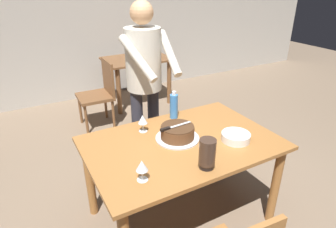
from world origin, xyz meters
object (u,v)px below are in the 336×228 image
object	(u,v)px
wine_glass_near	(142,166)
hurricane_lamp	(207,154)
water_bottle	(174,106)
wine_glass_far	(143,120)
person_cutting_cake	(144,76)
cake_on_platter	(177,133)
background_chair_0	(100,91)
background_table	(137,68)
plate_stack	(236,137)
main_dining_table	(182,154)
cake_knife	(170,128)

from	to	relation	value
wine_glass_near	hurricane_lamp	bearing A→B (deg)	-11.26
hurricane_lamp	water_bottle	bearing A→B (deg)	76.22
wine_glass_far	person_cutting_cake	bearing A→B (deg)	62.38
cake_on_platter	water_bottle	bearing A→B (deg)	64.30
water_bottle	background_chair_0	size ratio (longest dim) A/B	0.28
wine_glass_far	person_cutting_cake	size ratio (longest dim) A/B	0.08
person_cutting_cake	background_chair_0	xyz separation A→B (m)	(-0.07, 1.32, -0.58)
wine_glass_near	background_table	xyz separation A→B (m)	(1.16, 2.77, -0.28)
wine_glass_far	plate_stack	bearing A→B (deg)	-40.35
water_bottle	person_cutting_cake	distance (m)	0.39
cake_on_platter	background_table	distance (m)	2.56
main_dining_table	plate_stack	distance (m)	0.43
plate_stack	person_cutting_cake	world-z (taller)	person_cutting_cake
main_dining_table	plate_stack	xyz separation A→B (m)	(0.37, -0.18, 0.14)
background_chair_0	wine_glass_far	bearing A→B (deg)	-94.62
cake_knife	hurricane_lamp	world-z (taller)	hurricane_lamp
hurricane_lamp	cake_on_platter	bearing A→B (deg)	86.85
main_dining_table	hurricane_lamp	xyz separation A→B (m)	(-0.03, -0.36, 0.22)
plate_stack	wine_glass_far	distance (m)	0.74
water_bottle	person_cutting_cake	bearing A→B (deg)	113.91
person_cutting_cake	background_table	bearing A→B (deg)	69.08
person_cutting_cake	background_table	size ratio (longest dim) A/B	1.72
cake_on_platter	water_bottle	size ratio (longest dim) A/B	1.36
background_chair_0	background_table	bearing A→B (deg)	32.71
plate_stack	water_bottle	size ratio (longest dim) A/B	0.88
hurricane_lamp	person_cutting_cake	world-z (taller)	person_cutting_cake
background_table	cake_knife	bearing A→B (deg)	-107.85
background_chair_0	cake_on_platter	bearing A→B (deg)	-88.72
main_dining_table	cake_on_platter	world-z (taller)	cake_on_platter
hurricane_lamp	cake_knife	bearing A→B (deg)	96.82
plate_stack	wine_glass_near	world-z (taller)	wine_glass_near
hurricane_lamp	person_cutting_cake	size ratio (longest dim) A/B	0.12
water_bottle	hurricane_lamp	bearing A→B (deg)	-103.78
person_cutting_cake	background_table	world-z (taller)	person_cutting_cake
main_dining_table	background_table	xyz separation A→B (m)	(0.71, 2.50, -0.06)
cake_knife	plate_stack	distance (m)	0.51
hurricane_lamp	background_table	size ratio (longest dim) A/B	0.21
main_dining_table	hurricane_lamp	bearing A→B (deg)	-95.16
wine_glass_near	person_cutting_cake	bearing A→B (deg)	63.94
plate_stack	wine_glass_far	size ratio (longest dim) A/B	1.53
main_dining_table	person_cutting_cake	bearing A→B (deg)	88.66
hurricane_lamp	person_cutting_cake	bearing A→B (deg)	87.36
plate_stack	person_cutting_cake	bearing A→B (deg)	111.95
main_dining_table	hurricane_lamp	world-z (taller)	hurricane_lamp
cake_on_platter	background_chair_0	distance (m)	1.98
wine_glass_far	wine_glass_near	bearing A→B (deg)	-114.94
main_dining_table	person_cutting_cake	size ratio (longest dim) A/B	0.84
cake_knife	hurricane_lamp	size ratio (longest dim) A/B	1.29
cake_on_platter	cake_knife	xyz separation A→B (m)	(-0.07, -0.00, 0.06)
main_dining_table	background_chair_0	xyz separation A→B (m)	(-0.05, 2.01, -0.15)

